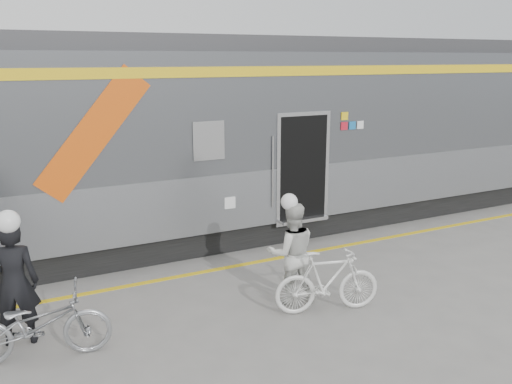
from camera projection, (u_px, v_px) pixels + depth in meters
ground at (286, 317)px, 7.93m from camera, size 90.00×90.00×0.00m
train at (172, 141)px, 10.94m from camera, size 24.00×3.17×4.10m
safety_strip at (227, 267)px, 9.79m from camera, size 24.00×0.12×0.01m
man at (14, 283)px, 7.02m from camera, size 0.68×0.51×1.69m
bicycle_left at (38, 325)px, 6.73m from camera, size 1.86×0.93×0.93m
woman at (291, 253)px, 8.27m from camera, size 0.90×0.78×1.59m
bicycle_right at (327, 281)px, 8.00m from camera, size 1.66×0.86×0.96m
helmet_man at (6, 210)px, 6.78m from camera, size 0.29×0.29×0.29m
helmet_woman at (292, 195)px, 8.04m from camera, size 0.25×0.25×0.25m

